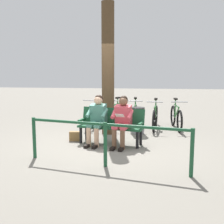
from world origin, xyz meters
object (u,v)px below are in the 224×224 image
Objects in this scene: litter_bin at (137,121)px; bicycle_red at (176,117)px; person_reading at (122,119)px; bicycle_green at (96,115)px; person_companion at (97,117)px; handbag at (75,136)px; bicycle_black at (116,115)px; bench at (112,123)px; tree_trunk at (108,70)px; bicycle_blue at (135,116)px; bicycle_purple at (155,117)px.

litter_bin is 0.45× the size of bicycle_red.
bicycle_red reaches higher than litter_bin.
person_reading is 2.45m from bicycle_green.
person_companion is 0.84m from handbag.
person_companion is at bearing 9.80° from bicycle_black.
bench is 0.46× the size of tree_trunk.
bicycle_blue is at bearing -126.68° from handbag.
bicycle_black is 0.99× the size of bicycle_green.
tree_trunk is (0.24, -1.05, 1.30)m from bench.
tree_trunk reaches higher than bench.
litter_bin is 0.46× the size of bicycle_black.
bicycle_blue is at bearing 106.40° from bicycle_green.
person_reading is 0.72× the size of bicycle_red.
tree_trunk is at bearing -56.04° from person_reading.
bicycle_blue is (-0.49, -2.04, -0.15)m from bench.
bench is at bearing -26.86° from person_reading.
bicycle_purple and bicycle_black have the same top height.
litter_bin is at bearing -115.77° from person_companion.
bicycle_green is at bearing -87.38° from bicycle_blue.
bicycle_black is at bearing -91.87° from bicycle_blue.
bicycle_black is at bearing -83.67° from person_companion.
person_reading is at bearing 25.69° from bicycle_black.
handbag is at bearing 33.10° from litter_bin.
litter_bin is 0.90m from bicycle_purple.
person_companion reaches higher than handbag.
handbag is 0.08× the size of tree_trunk.
person_reading is 2.63m from bicycle_red.
handbag is 2.12m from bicycle_black.
bicycle_purple is at bearing -99.73° from person_reading.
person_reading and person_companion have the same top height.
bench is 2.61m from bicycle_red.
person_companion is 2.18m from bicycle_black.
litter_bin is 0.46× the size of bicycle_green.
bicycle_blue is at bearing -125.91° from tree_trunk.
handbag is at bearing -61.71° from bicycle_red.
bicycle_purple is 1.26m from bicycle_black.
bicycle_blue is (-0.72, -1.00, -1.45)m from tree_trunk.
bicycle_black is at bearing -112.76° from handbag.
litter_bin is at bearing 53.42° from bicycle_black.
bicycle_black is at bearing -51.87° from litter_bin.
person_companion is 1.62m from tree_trunk.
bench is at bearing -25.58° from bicycle_purple.
person_reading is 0.73× the size of bicycle_black.
bench is at bearing 173.02° from handbag.
tree_trunk is 1.77m from bicycle_black.
bench is 0.39m from person_companion.
tree_trunk is at bearing -65.53° from bench.
tree_trunk reaches higher than bicycle_green.
bicycle_green is at bearing -57.28° from bench.
bicycle_blue reaches higher than litter_bin.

